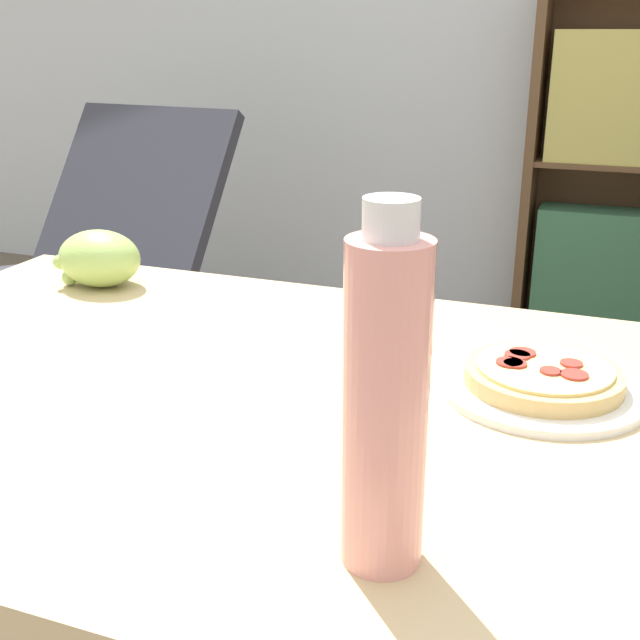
{
  "coord_description": "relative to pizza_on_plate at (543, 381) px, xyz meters",
  "views": [
    {
      "loc": [
        0.45,
        -0.71,
        1.13
      ],
      "look_at": [
        0.13,
        0.16,
        0.79
      ],
      "focal_mm": 45.0,
      "sensor_mm": 36.0,
      "label": 1
    }
  ],
  "objects": [
    {
      "name": "dining_table",
      "position": [
        -0.36,
        -0.11,
        -0.12
      ],
      "size": [
        1.16,
        0.81,
        0.73
      ],
      "color": "#D1B27F",
      "rests_on": "ground_plane"
    },
    {
      "name": "pizza_on_plate",
      "position": [
        0.0,
        0.0,
        0.0
      ],
      "size": [
        0.24,
        0.24,
        0.04
      ],
      "color": "white",
      "rests_on": "dining_table"
    },
    {
      "name": "grape_bunch",
      "position": [
        -0.73,
        0.17,
        0.03
      ],
      "size": [
        0.14,
        0.12,
        0.09
      ],
      "color": "#A8CC66",
      "rests_on": "dining_table"
    },
    {
      "name": "drink_bottle",
      "position": [
        -0.09,
        -0.36,
        0.12
      ],
      "size": [
        0.06,
        0.06,
        0.29
      ],
      "color": "pink",
      "rests_on": "dining_table"
    },
    {
      "name": "lounge_chair_near",
      "position": [
        -1.51,
        1.27,
        -0.46
      ],
      "size": [
        0.7,
        0.81,
        0.88
      ],
      "rotation": [
        0.0,
        0.0,
        -0.08
      ],
      "color": "black",
      "rests_on": "ground_plane"
    },
    {
      "name": "bookshelf",
      "position": [
        0.01,
        2.29,
        -0.14
      ],
      "size": [
        0.61,
        0.26,
        1.32
      ],
      "color": "brown",
      "rests_on": "ground_plane"
    }
  ]
}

